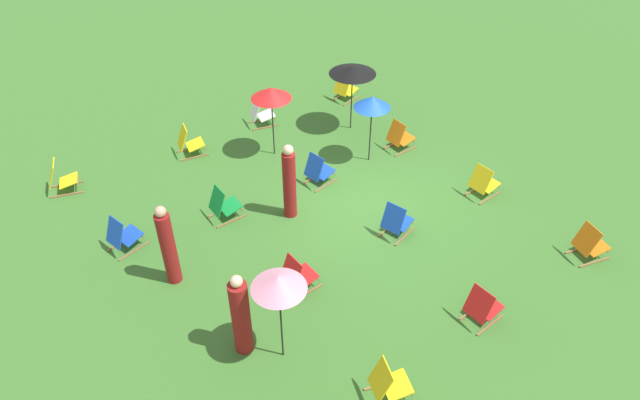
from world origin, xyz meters
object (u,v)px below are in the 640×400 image
Objects in this scene: deckchair_5 at (400,137)px; deckchair_14 at (388,384)px; deckchair_6 at (123,236)px; deckchair_3 at (297,276)px; umbrella_3 at (353,70)px; deckchair_10 at (189,142)px; deckchair_2 at (223,205)px; deckchair_9 at (482,307)px; person_2 at (168,247)px; umbrella_1 at (271,93)px; umbrella_2 at (279,283)px; deckchair_8 at (396,221)px; deckchair_4 at (60,178)px; umbrella_0 at (372,102)px; deckchair_12 at (345,89)px; person_0 at (289,183)px; deckchair_11 at (590,244)px; deckchair_0 at (261,113)px; person_1 at (241,316)px; deckchair_13 at (318,171)px; deckchair_1 at (483,183)px.

deckchair_5 is 0.96× the size of deckchair_14.
deckchair_3 is at bearing -157.01° from deckchair_6.
umbrella_3 reaches higher than deckchair_6.
deckchair_3 is 1.00× the size of deckchair_10.
deckchair_2 is 5.95m from deckchair_9.
deckchair_10 is at bearing -162.27° from person_2.
umbrella_2 reaches higher than umbrella_1.
deckchair_14 is (-3.09, 2.67, 0.00)m from deckchair_8.
deckchair_6 is 0.44× the size of umbrella_2.
deckchair_8 is 4.21m from umbrella_2.
umbrella_0 reaches higher than deckchair_4.
deckchair_12 is 2.14m from umbrella_3.
person_0 is (-3.76, -4.14, 0.53)m from deckchair_4.
deckchair_11 is 7.17m from umbrella_3.
deckchair_0 and deckchair_8 have the same top height.
umbrella_1 is 6.30m from person_1.
deckchair_4 is 3.20m from deckchair_10.
person_1 is (-0.91, 4.18, 0.48)m from deckchair_8.
deckchair_9 is (-8.46, -0.04, 0.00)m from deckchair_0.
umbrella_2 reaches higher than deckchair_5.
deckchair_0 is 8.05m from umbrella_2.
deckchair_2 is 1.00× the size of deckchair_5.
person_2 reaches higher than deckchair_6.
deckchair_13 is 5.33m from umbrella_2.
person_0 is 3.05m from person_2.
deckchair_13 is at bearing -43.96° from deckchair_3.
deckchair_6 is at bearing 75.20° from deckchair_13.
deckchair_0 is at bearing -26.43° from deckchair_3.
deckchair_0 is at bearing 53.09° from umbrella_3.
deckchair_2 is 3.87m from deckchair_8.
deckchair_3 and deckchair_9 have the same top height.
deckchair_8 is 4.00m from deckchair_11.
person_2 reaches higher than deckchair_5.
umbrella_3 is at bearing -63.55° from deckchair_13.
umbrella_3 is at bearing -40.67° from deckchair_8.
person_2 is (2.27, 0.41, 0.05)m from person_1.
deckchair_4 is at bearing 67.01° from umbrella_0.
umbrella_2 is at bearing 165.57° from deckchair_0.
deckchair_13 is (-0.28, -4.74, 0.00)m from deckchair_6.
deckchair_11 is (-5.31, -5.81, 0.00)m from deckchair_2.
deckchair_13 is at bearing -8.77° from deckchair_8.
deckchair_0 is 6.40m from deckchair_3.
person_0 is (4.60, 1.38, 0.53)m from deckchair_9.
deckchair_2 is 0.99× the size of deckchair_11.
deckchair_1 is 0.97× the size of deckchair_4.
person_2 is (4.11, 7.49, 0.53)m from deckchair_11.
umbrella_0 is 0.98× the size of umbrella_3.
umbrella_1 is at bearing -111.94° from deckchair_10.
person_1 is at bearing 84.61° from deckchair_8.
deckchair_10 is at bearing 77.86° from deckchair_12.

